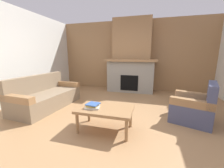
{
  "coord_description": "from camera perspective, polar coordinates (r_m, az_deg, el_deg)",
  "views": [
    {
      "loc": [
        0.72,
        -2.67,
        1.37
      ],
      "look_at": [
        -0.24,
        0.78,
        0.62
      ],
      "focal_mm": 22.05,
      "sensor_mm": 36.0,
      "label": 1
    }
  ],
  "objects": [
    {
      "name": "fireplace",
      "position": [
        5.34,
        7.97,
        9.5
      ],
      "size": [
        1.9,
        0.82,
        2.7
      ],
      "color": "gray",
      "rests_on": "ground"
    },
    {
      "name": "book_stack_near_edge",
      "position": [
        2.56,
        -8.05,
        -8.94
      ],
      "size": [
        0.29,
        0.26,
        0.08
      ],
      "color": "beige",
      "rests_on": "coffee_table"
    },
    {
      "name": "wall_back_wood_panel",
      "position": [
        5.71,
        8.55,
        11.49
      ],
      "size": [
        6.0,
        0.12,
        2.7
      ],
      "primitive_type": "cube",
      "color": "#997047",
      "rests_on": "ground"
    },
    {
      "name": "wall_left_white",
      "position": [
        4.58,
        -39.31,
        8.95
      ],
      "size": [
        0.12,
        6.0,
        2.7
      ],
      "primitive_type": "cube",
      "color": "silver",
      "rests_on": "ground"
    },
    {
      "name": "couch",
      "position": [
        4.11,
        -25.68,
        -4.7
      ],
      "size": [
        0.95,
        1.85,
        0.85
      ],
      "color": "#847056",
      "rests_on": "ground"
    },
    {
      "name": "armchair",
      "position": [
        3.39,
        30.9,
        -8.44
      ],
      "size": [
        0.96,
        0.96,
        0.85
      ],
      "color": "#474C6B",
      "rests_on": "ground"
    },
    {
      "name": "coffee_table",
      "position": [
        2.56,
        -2.92,
        -11.07
      ],
      "size": [
        1.0,
        0.6,
        0.43
      ],
      "color": "#997047",
      "rests_on": "ground"
    },
    {
      "name": "ground",
      "position": [
        3.08,
        0.5,
        -14.55
      ],
      "size": [
        9.0,
        9.0,
        0.0
      ],
      "primitive_type": "plane",
      "color": "#9E754C"
    }
  ]
}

